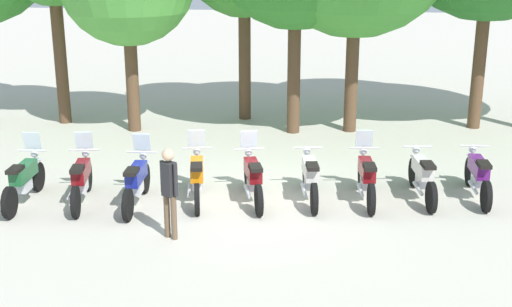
{
  "coord_description": "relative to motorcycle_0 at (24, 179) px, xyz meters",
  "views": [
    {
      "loc": [
        1.7,
        -13.34,
        5.25
      ],
      "look_at": [
        0.0,
        0.5,
        0.9
      ],
      "focal_mm": 48.4,
      "sensor_mm": 36.0,
      "label": 1
    }
  ],
  "objects": [
    {
      "name": "motorcycle_1",
      "position": [
        1.16,
        0.18,
        0.0
      ],
      "size": [
        0.7,
        2.17,
        1.37
      ],
      "rotation": [
        0.0,
        0.0,
        1.77
      ],
      "color": "black",
      "rests_on": "ground_plane"
    },
    {
      "name": "motorcycle_7",
      "position": [
        8.18,
        1.28,
        -0.01
      ],
      "size": [
        0.62,
        2.18,
        0.99
      ],
      "rotation": [
        0.0,
        0.0,
        1.7
      ],
      "color": "black",
      "rests_on": "ground_plane"
    },
    {
      "name": "motorcycle_4",
      "position": [
        4.67,
        0.69,
        0.0
      ],
      "size": [
        0.8,
        2.14,
        1.37
      ],
      "rotation": [
        0.0,
        0.0,
        1.84
      ],
      "color": "black",
      "rests_on": "ground_plane"
    },
    {
      "name": "motorcycle_3",
      "position": [
        3.5,
        0.61,
        0.0
      ],
      "size": [
        0.69,
        2.17,
        1.37
      ],
      "rotation": [
        0.0,
        0.0,
        1.77
      ],
      "color": "black",
      "rests_on": "ground_plane"
    },
    {
      "name": "person_0",
      "position": [
        3.42,
        -1.36,
        0.49
      ],
      "size": [
        0.39,
        0.31,
        1.71
      ],
      "rotation": [
        0.0,
        0.0,
        4.2
      ],
      "color": "brown",
      "rests_on": "ground_plane"
    },
    {
      "name": "motorcycle_8",
      "position": [
        9.35,
        1.47,
        -0.01
      ],
      "size": [
        0.62,
        2.19,
        0.99
      ],
      "rotation": [
        0.0,
        0.0,
        1.61
      ],
      "color": "black",
      "rests_on": "ground_plane"
    },
    {
      "name": "motorcycle_6",
      "position": [
        7.01,
        1.04,
        0.0
      ],
      "size": [
        0.62,
        2.19,
        1.37
      ],
      "rotation": [
        0.0,
        0.0,
        1.67
      ],
      "color": "black",
      "rests_on": "ground_plane"
    },
    {
      "name": "ground_plane",
      "position": [
        4.68,
        0.63,
        -0.52
      ],
      "size": [
        80.0,
        80.0,
        0.0
      ],
      "primitive_type": "plane",
      "color": "#BCB7A8"
    },
    {
      "name": "motorcycle_2",
      "position": [
        2.34,
        0.17,
        0.0
      ],
      "size": [
        0.62,
        2.19,
        1.37
      ],
      "rotation": [
        0.0,
        0.0,
        1.63
      ],
      "color": "black",
      "rests_on": "ground_plane"
    },
    {
      "name": "motorcycle_0",
      "position": [
        0.0,
        0.0,
        0.0
      ],
      "size": [
        0.62,
        2.19,
        1.37
      ],
      "rotation": [
        0.0,
        0.0,
        1.64
      ],
      "color": "black",
      "rests_on": "ground_plane"
    },
    {
      "name": "motorcycle_5",
      "position": [
        5.84,
        0.91,
        -0.01
      ],
      "size": [
        0.62,
        2.18,
        0.99
      ],
      "rotation": [
        0.0,
        0.0,
        1.73
      ],
      "color": "black",
      "rests_on": "ground_plane"
    }
  ]
}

